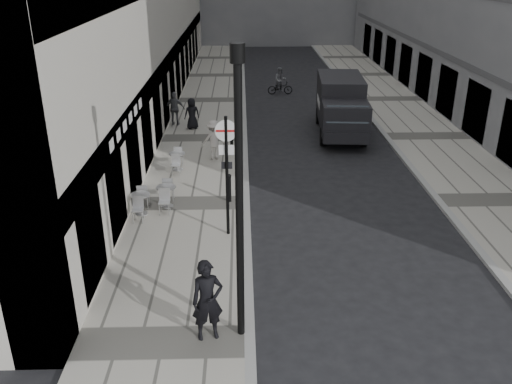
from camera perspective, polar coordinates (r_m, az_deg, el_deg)
sidewalk at (r=26.69m, az=-5.52°, el=5.59°), size 4.00×60.00×0.12m
far_sidewalk at (r=28.14m, az=17.54°, el=5.55°), size 4.00×60.00×0.12m
walking_man at (r=12.47m, az=-5.14°, el=-11.31°), size 0.82×0.64×1.98m
sign_post at (r=16.33m, az=-3.11°, el=3.29°), size 0.66×0.10×3.85m
lamppost at (r=11.24m, az=-1.78°, el=0.42°), size 0.30×0.30×6.63m
bollard_near at (r=19.36m, az=-2.82°, el=0.34°), size 0.13×0.13×0.98m
bollard_far at (r=24.59m, az=-2.58°, el=5.48°), size 0.13×0.13×0.99m
panel_van at (r=27.57m, az=8.94°, el=9.20°), size 2.59×5.95×2.73m
cyclist at (r=35.76m, az=2.56°, el=11.30°), size 1.63×0.64×1.73m
pedestrian_a at (r=28.72m, az=-8.54°, el=8.68°), size 1.06×0.51×1.75m
pedestrian_b at (r=23.48m, az=-4.46°, el=5.50°), size 1.23×0.87×1.73m
pedestrian_c at (r=27.98m, az=-6.76°, el=8.20°), size 0.90×0.73×1.58m
cafe_table_near at (r=18.80m, az=-12.05°, el=-1.06°), size 0.68×1.53×0.87m
cafe_table_mid at (r=22.53m, az=-8.28°, el=3.37°), size 0.67×1.50×0.86m
cafe_table_far at (r=19.20m, az=-9.41°, el=-0.29°), size 0.69×1.56×0.89m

